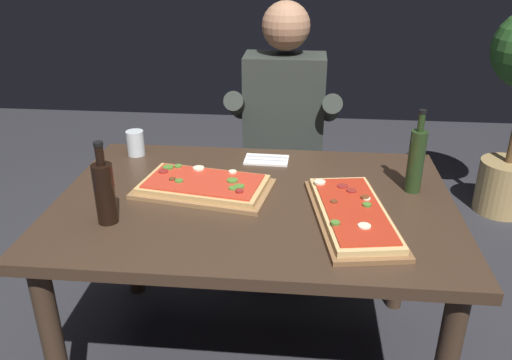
% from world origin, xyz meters
% --- Properties ---
extents(ground_plane, '(6.40, 6.40, 0.00)m').
position_xyz_m(ground_plane, '(0.00, 0.00, 0.00)').
color(ground_plane, '#2D2D33').
extents(dining_table, '(1.40, 0.96, 0.74)m').
position_xyz_m(dining_table, '(0.00, 0.00, 0.64)').
color(dining_table, '#3D2B1E').
rests_on(dining_table, ground_plane).
extents(pizza_rectangular_front, '(0.52, 0.35, 0.05)m').
position_xyz_m(pizza_rectangular_front, '(-0.19, 0.05, 0.76)').
color(pizza_rectangular_front, olive).
rests_on(pizza_rectangular_front, dining_table).
extents(pizza_rectangular_left, '(0.32, 0.57, 0.05)m').
position_xyz_m(pizza_rectangular_left, '(0.33, -0.12, 0.76)').
color(pizza_rectangular_left, brown).
rests_on(pizza_rectangular_left, dining_table).
extents(wine_bottle_dark, '(0.06, 0.06, 0.31)m').
position_xyz_m(wine_bottle_dark, '(0.57, 0.12, 0.86)').
color(wine_bottle_dark, '#233819').
rests_on(wine_bottle_dark, dining_table).
extents(oil_bottle_amber, '(0.07, 0.07, 0.28)m').
position_xyz_m(oil_bottle_amber, '(-0.46, -0.21, 0.85)').
color(oil_bottle_amber, black).
rests_on(oil_bottle_amber, dining_table).
extents(tumbler_near_camera, '(0.07, 0.07, 0.11)m').
position_xyz_m(tumbler_near_camera, '(-0.54, 0.36, 0.79)').
color(tumbler_near_camera, silver).
rests_on(tumbler_near_camera, dining_table).
extents(napkin_cutlery_set, '(0.18, 0.12, 0.01)m').
position_xyz_m(napkin_cutlery_set, '(0.02, 0.35, 0.74)').
color(napkin_cutlery_set, white).
rests_on(napkin_cutlery_set, dining_table).
extents(diner_chair, '(0.44, 0.44, 0.87)m').
position_xyz_m(diner_chair, '(0.07, 0.86, 0.49)').
color(diner_chair, black).
rests_on(diner_chair, ground_plane).
extents(seated_diner, '(0.53, 0.41, 1.33)m').
position_xyz_m(seated_diner, '(0.07, 0.74, 0.74)').
color(seated_diner, '#23232D').
rests_on(seated_diner, ground_plane).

